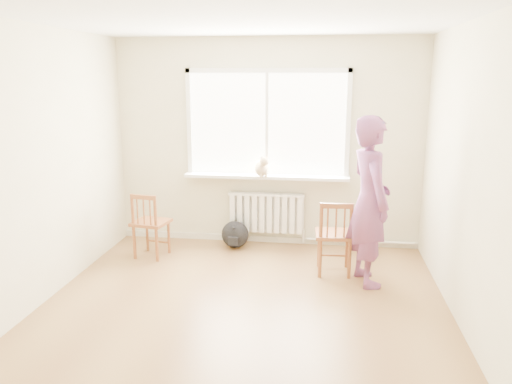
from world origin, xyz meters
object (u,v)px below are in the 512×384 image
(chair_left, at_px, (149,225))
(backpack, at_px, (235,234))
(chair_right, at_px, (335,237))
(person, at_px, (370,201))
(cat, at_px, (262,167))

(chair_left, relative_size, backpack, 2.29)
(chair_right, relative_size, person, 0.47)
(chair_right, height_order, backpack, chair_right)
(chair_right, relative_size, backpack, 2.40)
(chair_left, relative_size, chair_right, 0.95)
(chair_right, bearing_deg, person, 150.15)
(backpack, bearing_deg, chair_left, -153.75)
(chair_right, relative_size, cat, 2.03)
(chair_left, relative_size, cat, 1.94)
(chair_right, bearing_deg, backpack, -32.45)
(backpack, bearing_deg, person, -29.02)
(person, bearing_deg, cat, 34.76)
(chair_right, bearing_deg, cat, -44.48)
(person, bearing_deg, chair_left, 63.90)
(cat, height_order, backpack, cat)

